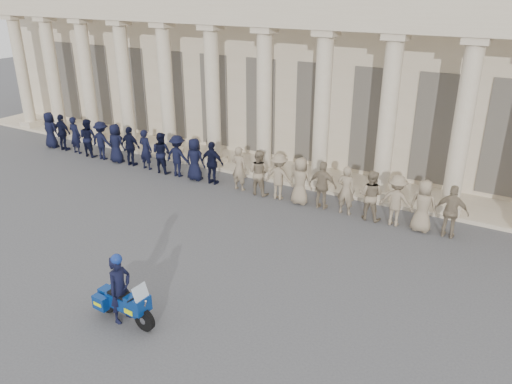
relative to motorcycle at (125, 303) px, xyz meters
The scene contains 5 objects.
ground 2.78m from the motorcycle, 105.07° to the left, with size 90.00×90.00×0.00m, color #47474A.
building 17.84m from the motorcycle, 92.33° to the left, with size 40.00×12.50×9.00m.
officer_rank 9.47m from the motorcycle, 112.06° to the left, with size 20.61×0.70×1.85m.
motorcycle is the anchor object (origin of this frame).
rider 0.41m from the motorcycle, behind, with size 0.47×0.68×1.88m.
Camera 1 is at (8.73, -9.93, 7.87)m, focal length 35.00 mm.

